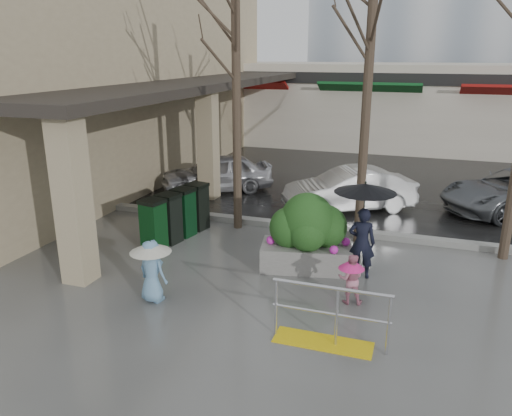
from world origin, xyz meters
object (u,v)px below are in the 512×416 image
Objects in this scene: news_boxes at (177,215)px; car_b at (349,190)px; handrail at (328,323)px; tree_midwest at (372,18)px; woman at (363,217)px; child_pink at (351,276)px; tree_west at (236,27)px; car_a at (217,173)px; child_blue at (152,265)px; planter at (308,233)px.

news_boxes is 5.31m from car_b.
tree_midwest is at bearing 91.91° from handrail.
tree_midwest is 3.40× the size of woman.
child_pink is at bearing -20.93° from car_b.
tree_west is 2.99× the size of news_boxes.
car_b is (-0.63, 2.51, -4.60)m from tree_midwest.
handrail is at bearing 2.00° from car_a.
tree_west is at bearing 124.99° from handrail.
woman reaches higher than car_a.
child_pink is 5.86m from car_b.
tree_west reaches higher than car_b.
car_a and car_b have the same top height.
child_pink is 0.43× the size of news_boxes.
child_blue is at bearing -126.33° from tree_midwest.
car_a is at bearing -128.96° from car_b.
tree_west reaches higher than car_a.
child_pink is (0.30, -3.28, -4.69)m from tree_midwest.
tree_midwest is 1.83× the size of car_b.
car_a is at bearing 121.53° from tree_west.
tree_midwest is (-0.16, 4.80, 4.86)m from handrail.
child_pink is 3.71m from child_blue.
car_b is at bearing -98.13° from child_blue.
car_a is at bearing -63.16° from child_blue.
car_a reaches higher than news_boxes.
tree_west is 4.78m from news_boxes.
news_boxes is (-4.51, 3.52, 0.25)m from handrail.
child_pink is 0.46× the size of planter.
tree_west is 5.59× the size of child_blue.
planter is 0.55× the size of car_b.
tree_midwest is at bearing -113.79° from child_blue.
tree_west is 5.27m from planter.
planter is 3.58m from news_boxes.
tree_midwest is 1.89× the size of car_a.
planter is (-1.00, 2.83, 0.43)m from handrail.
planter is (-1.14, 1.30, 0.26)m from child_pink.
news_boxes is (-4.64, 1.99, 0.08)m from child_pink.
news_boxes is at bearing -21.16° from car_a.
news_boxes is at bearing 168.90° from planter.
tree_west reaches higher than woman.
car_a is at bearing -59.45° from child_pink.
woman is (3.52, -2.06, -3.76)m from tree_west.
car_b is at bearing 49.42° from car_a.
news_boxes is (-3.51, 0.69, -0.19)m from planter.
woman reaches higher than child_blue.
car_a reaches higher than child_blue.
tree_midwest is 3.08× the size of news_boxes.
child_pink is 8.50m from car_a.
woman reaches higher than news_boxes.
car_a is (-4.34, 5.20, -0.18)m from planter.
planter is at bearing -122.08° from child_blue.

